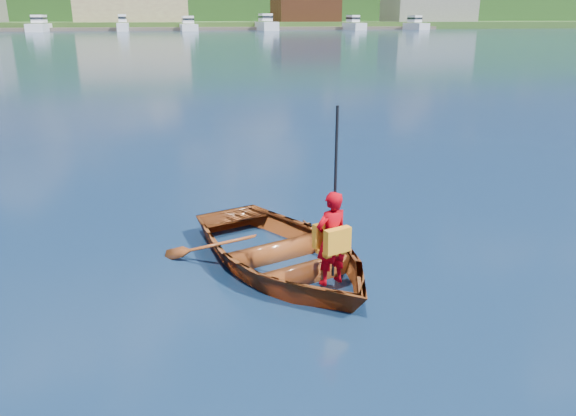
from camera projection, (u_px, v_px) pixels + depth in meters
The scene contains 6 objects.
ground at pixel (193, 276), 7.27m from camera, with size 600.00×600.00×0.00m.
rowboat at pixel (281, 252), 7.48m from camera, with size 3.50×4.13×0.73m.
child_paddler at pixel (331, 238), 6.69m from camera, with size 0.49×0.43×2.13m.
dock at pixel (151, 29), 143.56m from camera, with size 160.04×9.33×0.80m.
waterfront_buildings at pixel (121, 0), 155.23m from camera, with size 202.00×16.00×14.00m.
marina_yachts at pixel (153, 25), 139.03m from camera, with size 144.16×13.85×4.39m.
Camera 1 is at (-0.30, -6.71, 3.18)m, focal length 35.00 mm.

